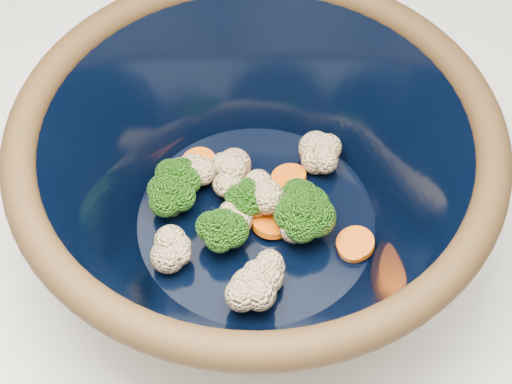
# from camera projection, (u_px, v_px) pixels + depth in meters

# --- Properties ---
(mixing_bowl) EXTENTS (0.43, 0.43, 0.16)m
(mixing_bowl) POSITION_uv_depth(u_px,v_px,m) (256.00, 181.00, 0.58)
(mixing_bowl) COLOR black
(mixing_bowl) RESTS_ON counter
(vegetable_pile) EXTENTS (0.19, 0.19, 0.05)m
(vegetable_pile) POSITION_uv_depth(u_px,v_px,m) (251.00, 204.00, 0.60)
(vegetable_pile) COLOR #608442
(vegetable_pile) RESTS_ON mixing_bowl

